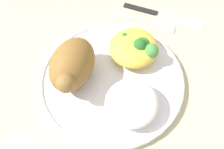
{
  "coord_description": "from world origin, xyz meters",
  "views": [
    {
      "loc": [
        0.23,
        0.08,
        0.41
      ],
      "look_at": [
        0.0,
        0.0,
        0.02
      ],
      "focal_mm": 40.04,
      "sensor_mm": 36.0,
      "label": 1
    }
  ],
  "objects_px": {
    "plate": "(112,79)",
    "mac_cheese_with_broccoli": "(135,47)",
    "rice_pile": "(132,103)",
    "knife": "(156,13)",
    "fork": "(148,22)",
    "roasted_chicken": "(72,65)"
  },
  "relations": [
    {
      "from": "rice_pile",
      "to": "mac_cheese_with_broccoli",
      "type": "xyz_separation_m",
      "value": [
        -0.11,
        -0.03,
        0.0
      ]
    },
    {
      "from": "rice_pile",
      "to": "plate",
      "type": "bearing_deg",
      "value": -132.2
    },
    {
      "from": "rice_pile",
      "to": "knife",
      "type": "distance_m",
      "value": 0.25
    },
    {
      "from": "rice_pile",
      "to": "knife",
      "type": "relative_size",
      "value": 0.48
    },
    {
      "from": "plate",
      "to": "mac_cheese_with_broccoli",
      "type": "relative_size",
      "value": 2.83
    },
    {
      "from": "roasted_chicken",
      "to": "rice_pile",
      "type": "xyz_separation_m",
      "value": [
        0.03,
        0.12,
        -0.02
      ]
    },
    {
      "from": "fork",
      "to": "knife",
      "type": "bearing_deg",
      "value": 163.15
    },
    {
      "from": "plate",
      "to": "fork",
      "type": "bearing_deg",
      "value": 171.12
    },
    {
      "from": "plate",
      "to": "roasted_chicken",
      "type": "bearing_deg",
      "value": -72.43
    },
    {
      "from": "plate",
      "to": "rice_pile",
      "type": "height_order",
      "value": "rice_pile"
    },
    {
      "from": "rice_pile",
      "to": "knife",
      "type": "xyz_separation_m",
      "value": [
        -0.25,
        -0.02,
        -0.03
      ]
    },
    {
      "from": "knife",
      "to": "roasted_chicken",
      "type": "bearing_deg",
      "value": -24.85
    },
    {
      "from": "mac_cheese_with_broccoli",
      "to": "fork",
      "type": "relative_size",
      "value": 0.67
    },
    {
      "from": "knife",
      "to": "rice_pile",
      "type": "bearing_deg",
      "value": 3.52
    },
    {
      "from": "rice_pile",
      "to": "fork",
      "type": "distance_m",
      "value": 0.22
    },
    {
      "from": "mac_cheese_with_broccoli",
      "to": "knife",
      "type": "height_order",
      "value": "mac_cheese_with_broccoli"
    },
    {
      "from": "mac_cheese_with_broccoli",
      "to": "knife",
      "type": "xyz_separation_m",
      "value": [
        -0.13,
        0.01,
        -0.03
      ]
    },
    {
      "from": "plate",
      "to": "knife",
      "type": "relative_size",
      "value": 1.42
    },
    {
      "from": "plate",
      "to": "rice_pile",
      "type": "distance_m",
      "value": 0.07
    },
    {
      "from": "roasted_chicken",
      "to": "fork",
      "type": "height_order",
      "value": "roasted_chicken"
    },
    {
      "from": "fork",
      "to": "knife",
      "type": "xyz_separation_m",
      "value": [
        -0.03,
        0.01,
        0.0
      ]
    },
    {
      "from": "rice_pile",
      "to": "mac_cheese_with_broccoli",
      "type": "relative_size",
      "value": 0.96
    }
  ]
}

